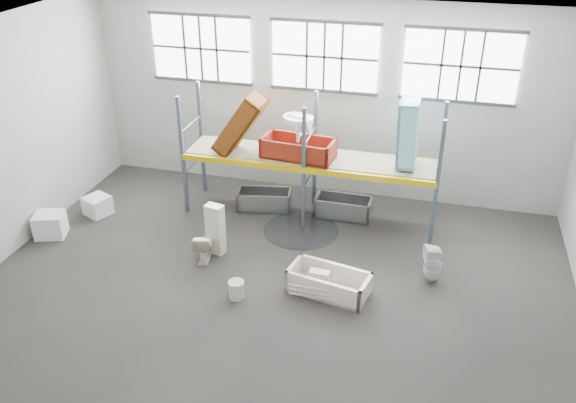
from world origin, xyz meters
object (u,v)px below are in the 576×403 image
(steel_tub_left, at_px, (264,200))
(carton_near, at_px, (50,225))
(cistern_tall, at_px, (215,229))
(bucket, at_px, (236,290))
(toilet_beige, at_px, (204,246))
(bathtub_beige, at_px, (329,282))
(steel_tub_right, at_px, (343,207))
(toilet_white, at_px, (433,264))
(rust_tub_flat, at_px, (298,148))
(blue_tub_upright, at_px, (408,134))

(steel_tub_left, xyz_separation_m, carton_near, (-4.44, -2.56, 0.04))
(cistern_tall, bearing_deg, carton_near, -163.17)
(cistern_tall, height_order, steel_tub_left, cistern_tall)
(bucket, bearing_deg, toilet_beige, 134.95)
(bathtub_beige, bearing_deg, steel_tub_left, 138.18)
(steel_tub_right, relative_size, carton_near, 2.06)
(bathtub_beige, distance_m, toilet_white, 2.20)
(cistern_tall, relative_size, bucket, 3.17)
(toilet_beige, relative_size, rust_tub_flat, 0.39)
(bathtub_beige, relative_size, carton_near, 2.45)
(cistern_tall, relative_size, rust_tub_flat, 0.70)
(rust_tub_flat, bearing_deg, carton_near, -155.94)
(steel_tub_right, bearing_deg, toilet_beige, -134.19)
(steel_tub_right, xyz_separation_m, bucket, (-1.46, -3.81, -0.06))
(toilet_white, distance_m, steel_tub_right, 3.18)
(bathtub_beige, relative_size, rust_tub_flat, 0.96)
(steel_tub_left, bearing_deg, bucket, -81.71)
(cistern_tall, distance_m, rust_tub_flat, 2.76)
(steel_tub_right, bearing_deg, bathtub_beige, -84.98)
(toilet_beige, xyz_separation_m, cistern_tall, (0.16, 0.33, 0.26))
(toilet_white, height_order, carton_near, toilet_white)
(bucket, bearing_deg, toilet_white, 23.02)
(bathtub_beige, height_order, bucket, bathtub_beige)
(toilet_beige, xyz_separation_m, bucket, (1.14, -1.14, -0.15))
(steel_tub_right, relative_size, blue_tub_upright, 0.90)
(carton_near, bearing_deg, toilet_beige, -0.08)
(steel_tub_right, bearing_deg, cistern_tall, -136.14)
(toilet_white, relative_size, rust_tub_flat, 0.49)
(toilet_beige, relative_size, steel_tub_left, 0.50)
(toilet_beige, xyz_separation_m, rust_tub_flat, (1.51, 2.40, 1.49))
(rust_tub_flat, bearing_deg, blue_tub_upright, 2.35)
(toilet_beige, distance_m, toilet_white, 4.88)
(blue_tub_upright, bearing_deg, rust_tub_flat, -177.65)
(cistern_tall, distance_m, bucket, 1.81)
(bathtub_beige, xyz_separation_m, cistern_tall, (-2.72, 0.82, 0.35))
(cistern_tall, bearing_deg, bucket, -43.93)
(bathtub_beige, bearing_deg, blue_tub_upright, 80.93)
(cistern_tall, height_order, steel_tub_right, cistern_tall)
(toilet_beige, distance_m, steel_tub_left, 2.63)
(cistern_tall, distance_m, blue_tub_upright, 4.76)
(cistern_tall, bearing_deg, steel_tub_right, 56.12)
(cistern_tall, relative_size, blue_tub_upright, 0.78)
(cistern_tall, xyz_separation_m, bucket, (0.98, -1.46, -0.40))
(blue_tub_upright, bearing_deg, carton_near, -162.36)
(steel_tub_right, bearing_deg, carton_near, -157.51)
(toilet_white, height_order, blue_tub_upright, blue_tub_upright)
(blue_tub_upright, distance_m, bucket, 5.13)
(steel_tub_left, relative_size, bucket, 3.56)
(steel_tub_left, xyz_separation_m, rust_tub_flat, (0.91, -0.16, 1.58))
(steel_tub_left, relative_size, steel_tub_right, 0.97)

